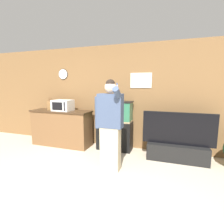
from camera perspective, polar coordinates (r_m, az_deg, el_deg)
ground_plane at (r=2.80m, az=-16.82°, el=-26.81°), size 18.00×18.00×0.00m
wall_back_paneled at (r=4.54m, az=1.09°, el=4.91°), size 10.00×0.08×2.60m
counter_island at (r=4.89m, az=-16.11°, el=-4.97°), size 1.63×0.54×0.95m
microwave at (r=4.73m, az=-15.76°, el=2.11°), size 0.48×0.38×0.28m
knife_block at (r=4.93m, az=-19.48°, el=2.00°), size 0.13×0.12×0.34m
aquarium_on_stand at (r=4.34m, az=0.87°, el=-4.45°), size 0.87×0.36×1.22m
tv_on_stand at (r=4.06m, az=20.51°, el=-10.55°), size 1.49×0.40×1.05m
person_standing at (r=3.24m, az=-0.69°, el=-4.02°), size 0.54×0.41×1.71m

